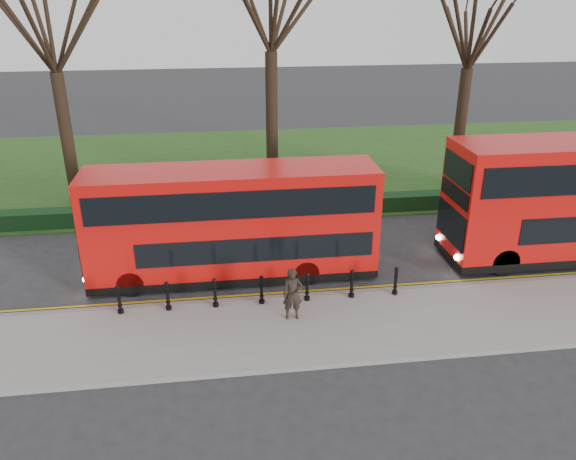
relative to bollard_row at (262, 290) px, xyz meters
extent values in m
plane|color=#28282B|center=(-0.39, 1.35, -0.65)|extent=(120.00, 120.00, 0.00)
cube|color=gray|center=(-0.39, -1.65, -0.58)|extent=(60.00, 4.00, 0.15)
cube|color=slate|center=(-0.39, 0.35, -0.58)|extent=(60.00, 0.25, 0.16)
cube|color=#264617|center=(-0.39, 16.35, -0.62)|extent=(60.00, 18.00, 0.06)
cube|color=black|center=(-0.39, 8.15, -0.25)|extent=(60.00, 0.90, 0.80)
cube|color=yellow|center=(-0.39, 0.65, -0.64)|extent=(60.00, 0.10, 0.01)
cube|color=yellow|center=(-0.39, 0.85, -0.64)|extent=(60.00, 0.10, 0.01)
cylinder|color=black|center=(-8.39, 11.35, 2.56)|extent=(0.60, 0.60, 6.42)
cylinder|color=black|center=(1.61, 11.35, 2.95)|extent=(0.60, 0.60, 7.19)
cylinder|color=black|center=(11.61, 11.35, 2.46)|extent=(0.60, 0.60, 6.22)
cylinder|color=black|center=(-4.69, 0.00, 0.00)|extent=(0.15, 0.15, 1.00)
cylinder|color=black|center=(-3.12, 0.00, 0.00)|extent=(0.15, 0.15, 1.00)
cylinder|color=black|center=(-1.56, 0.00, 0.00)|extent=(0.15, 0.15, 1.00)
cylinder|color=black|center=(0.00, 0.00, 0.00)|extent=(0.15, 0.15, 1.00)
cylinder|color=black|center=(1.56, 0.00, 0.00)|extent=(0.15, 0.15, 1.00)
cylinder|color=black|center=(3.12, 0.00, 0.00)|extent=(0.15, 0.15, 1.00)
cylinder|color=black|center=(4.69, 0.00, 0.00)|extent=(0.15, 0.15, 1.00)
cube|color=red|center=(-0.80, 2.44, 1.60)|extent=(10.44, 2.37, 3.85)
cube|color=black|center=(-0.80, 2.44, -0.37)|extent=(10.46, 2.39, 0.28)
cube|color=black|center=(-0.04, 1.24, 0.92)|extent=(8.35, 0.04, 0.90)
cube|color=black|center=(-0.80, 1.24, 2.63)|extent=(9.87, 0.04, 1.00)
cube|color=black|center=(-6.04, 2.44, 1.91)|extent=(0.06, 2.09, 0.52)
cylinder|color=black|center=(-4.51, 1.39, -0.18)|extent=(0.95, 0.28, 0.95)
cylinder|color=black|center=(-4.51, 3.48, -0.18)|extent=(0.95, 0.28, 0.95)
cylinder|color=black|center=(1.76, 1.39, -0.18)|extent=(0.95, 0.28, 0.95)
cylinder|color=black|center=(1.76, 3.48, -0.18)|extent=(0.95, 0.28, 0.95)
cube|color=black|center=(7.54, 2.31, 2.28)|extent=(0.06, 2.39, 0.60)
cylinder|color=black|center=(9.29, 1.11, -0.11)|extent=(1.09, 0.33, 1.09)
cylinder|color=black|center=(9.29, 3.50, -0.11)|extent=(1.09, 0.33, 1.09)
imported|color=black|center=(0.91, -1.05, 0.38)|extent=(0.64, 0.42, 1.75)
camera|label=1|loc=(-1.32, -16.52, 9.44)|focal=35.00mm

